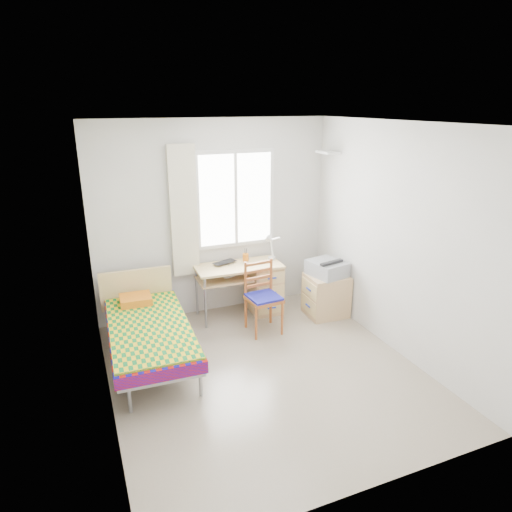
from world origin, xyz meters
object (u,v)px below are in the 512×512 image
(bed, at_px, (148,328))
(printer, at_px, (327,268))
(chair, at_px, (263,293))
(desk, at_px, (259,285))
(cabinet, at_px, (326,295))

(bed, distance_m, printer, 2.46)
(bed, relative_size, printer, 3.46)
(chair, bearing_deg, desk, 66.79)
(desk, distance_m, printer, 0.95)
(chair, relative_size, cabinet, 1.58)
(desk, distance_m, chair, 0.56)
(cabinet, xyz_separation_m, printer, (0.00, 0.01, 0.39))
(bed, distance_m, chair, 1.48)
(chair, bearing_deg, cabinet, -0.97)
(cabinet, bearing_deg, desk, 152.73)
(bed, relative_size, chair, 2.08)
(desk, distance_m, cabinet, 0.92)
(desk, height_order, cabinet, desk)
(bed, xyz_separation_m, printer, (2.43, 0.26, 0.29))
(bed, xyz_separation_m, cabinet, (2.43, 0.25, -0.10))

